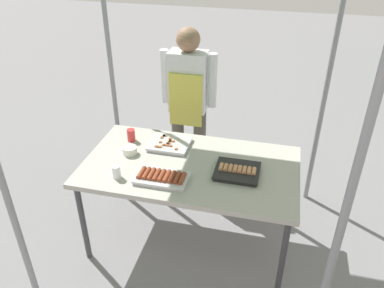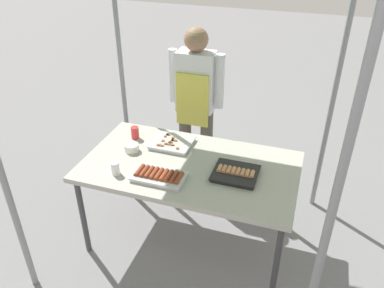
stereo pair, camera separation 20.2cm
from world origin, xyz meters
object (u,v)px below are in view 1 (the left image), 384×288
at_px(tray_grilled_sausages, 237,171).
at_px(tray_meat_skewers, 169,144).
at_px(drink_cup_by_wok, 131,135).
at_px(vendor_woman, 188,97).
at_px(tray_pork_links, 162,177).
at_px(stall_table, 190,170).
at_px(condiment_bowl, 130,150).
at_px(drink_cup_near_edge, 116,172).

bearing_deg(tray_grilled_sausages, tray_meat_skewers, 156.74).
height_order(drink_cup_by_wok, vendor_woman, vendor_woman).
xyz_separation_m(tray_grilled_sausages, tray_meat_skewers, (-0.58, 0.25, -0.00)).
xyz_separation_m(tray_meat_skewers, tray_pork_links, (0.08, -0.46, 0.01)).
distance_m(tray_meat_skewers, tray_pork_links, 0.47).
distance_m(tray_pork_links, drink_cup_by_wok, 0.62).
height_order(stall_table, tray_meat_skewers, tray_meat_skewers).
bearing_deg(stall_table, vendor_woman, 105.15).
bearing_deg(vendor_woman, tray_pork_links, 94.21).
bearing_deg(drink_cup_by_wok, vendor_woman, 61.93).
height_order(condiment_bowl, vendor_woman, vendor_woman).
xyz_separation_m(tray_meat_skewers, drink_cup_by_wok, (-0.33, 0.01, 0.03)).
bearing_deg(stall_table, tray_meat_skewers, 136.01).
bearing_deg(vendor_woman, stall_table, 105.15).
xyz_separation_m(tray_meat_skewers, vendor_woman, (-0.00, 0.62, 0.14)).
height_order(tray_meat_skewers, condiment_bowl, condiment_bowl).
bearing_deg(vendor_woman, drink_cup_near_edge, 77.95).
bearing_deg(drink_cup_by_wok, tray_pork_links, -48.71).
bearing_deg(drink_cup_by_wok, drink_cup_near_edge, -80.07).
bearing_deg(drink_cup_near_edge, condiment_bowl, 95.07).
bearing_deg(tray_pork_links, tray_meat_skewers, 99.83).
height_order(tray_pork_links, condiment_bowl, condiment_bowl).
distance_m(drink_cup_by_wok, vendor_woman, 0.71).
bearing_deg(stall_table, drink_cup_near_edge, -149.08).
relative_size(condiment_bowl, drink_cup_near_edge, 1.21).
distance_m(stall_table, drink_cup_by_wok, 0.61).
height_order(condiment_bowl, drink_cup_by_wok, drink_cup_by_wok).
height_order(tray_meat_skewers, drink_cup_near_edge, drink_cup_near_edge).
bearing_deg(tray_grilled_sausages, drink_cup_near_edge, -163.08).
height_order(tray_meat_skewers, tray_pork_links, tray_pork_links).
distance_m(drink_cup_near_edge, vendor_woman, 1.16).
relative_size(stall_table, tray_meat_skewers, 4.99).
distance_m(stall_table, drink_cup_near_edge, 0.56).
distance_m(tray_grilled_sausages, condiment_bowl, 0.85).
distance_m(tray_grilled_sausages, vendor_woman, 1.06).
bearing_deg(tray_meat_skewers, drink_cup_near_edge, -115.61).
bearing_deg(tray_grilled_sausages, condiment_bowl, 175.53).
bearing_deg(stall_table, tray_pork_links, -122.04).
distance_m(tray_grilled_sausages, drink_cup_by_wok, 0.95).
bearing_deg(tray_pork_links, drink_cup_near_edge, -172.41).
bearing_deg(tray_meat_skewers, stall_table, -43.99).
bearing_deg(drink_cup_by_wok, condiment_bowl, -72.33).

